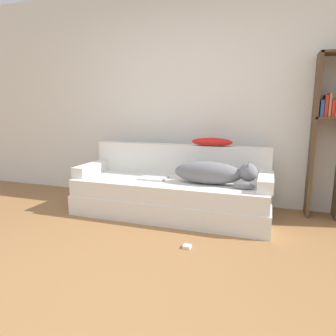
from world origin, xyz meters
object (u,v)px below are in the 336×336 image
Objects in this scene: bookshelf at (328,129)px; couch at (171,197)px; power_adapter at (187,247)px; throw_pillow at (212,142)px; dog at (214,173)px; laptop at (153,178)px.

couch is at bearing -163.22° from bookshelf.
power_adapter is at bearing -62.32° from couch.
throw_pillow is at bearing 38.55° from couch.
couch is 1.85m from bookshelf.
throw_pillow is at bearing 90.42° from power_adapter.
dog is at bearing -75.22° from throw_pillow.
couch is at bearing 7.59° from laptop.
dog is at bearing 82.63° from power_adapter.
laptop reaches higher than power_adapter.
dog is at bearing -3.16° from laptop.
couch is 0.60m from dog.
laptop is 0.79m from throw_pillow.
dog is at bearing -153.89° from bookshelf.
dog is 1.81× the size of throw_pillow.
laptop is 0.17× the size of bookshelf.
couch is 0.89m from power_adapter.
dog is 0.70m from laptop.
couch is 33.27× the size of power_adapter.
laptop is at bearing -150.04° from throw_pillow.
dog is 1.32m from bookshelf.
bookshelf is (1.12, 0.55, 0.44)m from dog.
laptop is (-0.20, -0.03, 0.22)m from couch.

